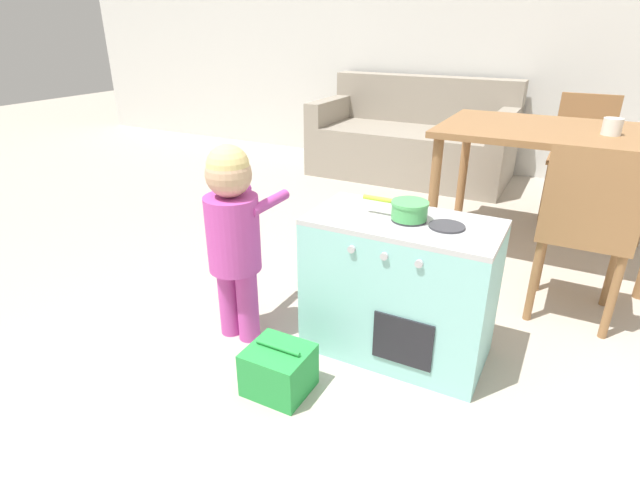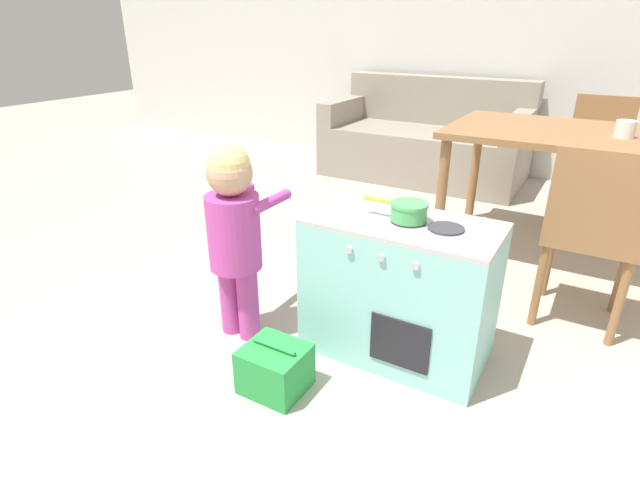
% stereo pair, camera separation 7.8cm
% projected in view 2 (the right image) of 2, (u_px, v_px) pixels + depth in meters
% --- Properties ---
extents(ground_plane, '(16.00, 16.00, 0.00)m').
position_uv_depth(ground_plane, '(313.00, 485.00, 1.48)').
color(ground_plane, '#B2A899').
extents(wall_back, '(10.00, 0.06, 2.60)m').
position_uv_depth(wall_back, '(561.00, 15.00, 3.88)').
color(wall_back, silver).
rests_on(wall_back, ground_plane).
extents(play_kitchen, '(0.71, 0.39, 0.59)m').
position_uv_depth(play_kitchen, '(399.00, 289.00, 1.97)').
color(play_kitchen, '#8CD1CC').
rests_on(play_kitchen, ground_plane).
extents(toy_pot, '(0.25, 0.14, 0.07)m').
position_uv_depth(toy_pot, '(408.00, 210.00, 1.82)').
color(toy_pot, '#4CAD5B').
rests_on(toy_pot, play_kitchen).
extents(child_figure, '(0.24, 0.35, 0.84)m').
position_uv_depth(child_figure, '(234.00, 224.00, 2.00)').
color(child_figure, '#BC429E').
rests_on(child_figure, ground_plane).
extents(toy_basket, '(0.22, 0.21, 0.19)m').
position_uv_depth(toy_basket, '(275.00, 368.00, 1.84)').
color(toy_basket, green).
rests_on(toy_basket, ground_plane).
extents(dining_table, '(1.20, 0.83, 0.73)m').
position_uv_depth(dining_table, '(564.00, 147.00, 2.69)').
color(dining_table, olive).
rests_on(dining_table, ground_plane).
extents(dining_chair_near, '(0.37, 0.37, 0.82)m').
position_uv_depth(dining_chair_near, '(592.00, 234.00, 2.09)').
color(dining_chair_near, olive).
rests_on(dining_chair_near, ground_plane).
extents(dining_chair_far, '(0.37, 0.37, 0.82)m').
position_uv_depth(dining_chair_far, '(595.00, 156.00, 3.30)').
color(dining_chair_far, olive).
rests_on(dining_chair_far, ground_plane).
extents(couch, '(1.66, 0.84, 0.82)m').
position_uv_depth(couch, '(426.00, 142.00, 4.33)').
color(couch, gray).
rests_on(couch, ground_plane).
extents(cup_on_table, '(0.09, 0.09, 0.08)m').
position_uv_depth(cup_on_table, '(625.00, 129.00, 2.47)').
color(cup_on_table, white).
rests_on(cup_on_table, dining_table).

